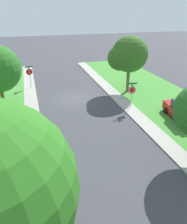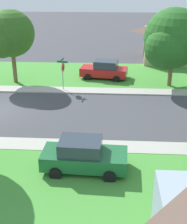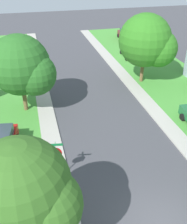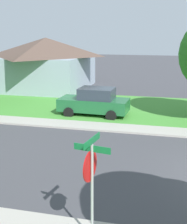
% 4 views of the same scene
% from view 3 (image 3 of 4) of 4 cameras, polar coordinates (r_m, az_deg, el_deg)
% --- Properties ---
extents(ground_plane, '(120.00, 120.00, 0.00)m').
position_cam_3_polar(ground_plane, '(15.48, 14.07, -22.19)').
color(ground_plane, '#424247').
extents(sidewalk_east, '(1.40, 56.00, 0.10)m').
position_cam_3_polar(sidewalk_east, '(25.39, 11.67, 1.70)').
color(sidewalk_east, '#ADA89E').
rests_on(sidewalk_east, ground).
extents(sidewalk_west, '(1.40, 56.00, 0.10)m').
position_cam_3_polar(sidewalk_west, '(23.24, -9.88, -1.02)').
color(sidewalk_west, '#ADA89E').
rests_on(sidewalk_west, ground).
extents(stop_sign_far_corner, '(0.91, 0.91, 2.77)m').
position_cam_3_polar(stop_sign_far_corner, '(16.09, -8.04, -9.14)').
color(stop_sign_far_corner, '#9E9EA3').
rests_on(stop_sign_far_corner, ground).
extents(car_red_near_corner, '(2.50, 4.52, 1.76)m').
position_cam_3_polar(car_red_near_corner, '(19.54, -19.21, -6.41)').
color(car_red_near_corner, red).
rests_on(car_red_near_corner, ground).
extents(car_white_behind_trees, '(2.28, 4.42, 1.76)m').
position_cam_3_polar(car_white_behind_trees, '(36.86, 7.92, 12.77)').
color(car_white_behind_trees, white).
rests_on(car_white_behind_trees, ground).
extents(car_silver_driveway_right, '(2.13, 4.35, 1.76)m').
position_cam_3_polar(car_silver_driveway_right, '(39.42, -15.70, 13.13)').
color(car_silver_driveway_right, silver).
rests_on(car_silver_driveway_right, ground).
extents(car_blue_across_road, '(2.25, 4.41, 1.76)m').
position_cam_3_polar(car_blue_across_road, '(33.09, -17.23, 9.55)').
color(car_blue_across_road, '#1E389E').
rests_on(car_blue_across_road, ground).
extents(car_maroon_far_down_street, '(2.44, 4.49, 1.76)m').
position_cam_3_polar(car_maroon_far_down_street, '(44.80, 6.84, 16.08)').
color(car_maroon_far_down_street, maroon).
rests_on(car_maroon_far_down_street, ground).
extents(tree_corner_large, '(5.75, 5.35, 7.20)m').
position_cam_3_polar(tree_corner_large, '(28.37, 11.63, 14.28)').
color(tree_corner_large, brown).
rests_on(tree_corner_large, ground).
extents(tree_sidewalk_far, '(4.35, 4.05, 6.49)m').
position_cam_3_polar(tree_sidewalk_far, '(10.91, -14.08, -16.22)').
color(tree_sidewalk_far, brown).
rests_on(tree_sidewalk_far, ground).
extents(tree_across_left, '(5.37, 4.99, 6.75)m').
position_cam_3_polar(tree_across_left, '(22.81, -14.64, 9.16)').
color(tree_across_left, brown).
rests_on(tree_across_left, ground).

